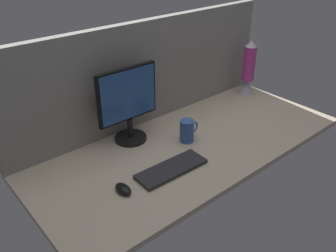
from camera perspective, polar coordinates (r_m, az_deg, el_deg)
name	(u,v)px	position (r cm, az deg, el deg)	size (l,w,h in cm)	color
ground_plane	(190,145)	(202.00, 3.50, -3.02)	(180.00, 80.00, 3.00)	tan
cubicle_wall_back	(148,73)	(213.17, -3.25, 8.45)	(180.00, 5.00, 61.10)	gray
monitor	(128,102)	(194.68, -6.34, 3.73)	(36.21, 18.00, 42.29)	black
keyboard	(171,169)	(178.79, 0.54, -6.80)	(37.00, 13.00, 2.00)	#262628
mouse	(123,189)	(166.70, -7.10, -9.86)	(5.60, 9.60, 3.40)	black
mug_ceramic_blue	(188,130)	(199.98, 3.13, -0.71)	(12.04, 7.92, 12.80)	#38569E
lava_lamp	(248,72)	(259.55, 12.56, 8.31)	(11.85, 11.85, 38.79)	#A5A5AD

